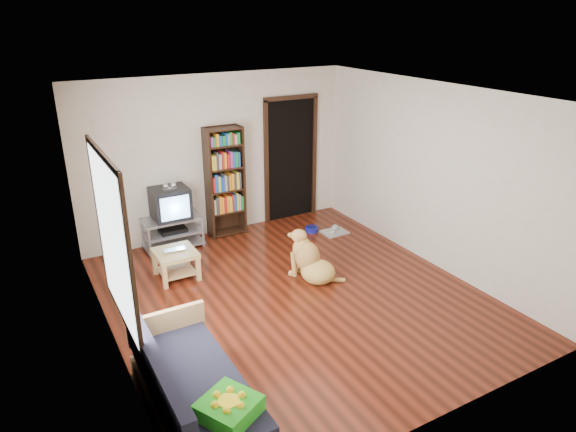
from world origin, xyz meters
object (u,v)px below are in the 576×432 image
dog_bowl (312,229)px  dog (311,261)px  green_cushion (229,408)px  tv_stand (173,231)px  crt_tv (170,202)px  laptop (176,251)px  bookshelf (225,176)px  grey_rag (335,232)px  sofa (192,393)px  coffee_table (176,259)px

dog_bowl → dog: (-0.88, -1.38, 0.22)m
green_cushion → tv_stand: 4.29m
crt_tv → laptop: bearing=-104.6°
dog_bowl → bookshelf: size_ratio=0.12×
laptop → tv_stand: (0.27, 1.01, -0.14)m
grey_rag → tv_stand: (-2.52, 0.79, 0.25)m
crt_tv → dog: crt_tv is taller
dog_bowl → laptop: bearing=-169.4°
green_cushion → tv_stand: size_ratio=0.47×
grey_rag → dog: (-1.18, -1.13, 0.25)m
crt_tv → sofa: (-0.97, -3.65, -0.48)m
grey_rag → laptop: bearing=-175.6°
grey_rag → bookshelf: (-1.57, 0.88, 0.99)m
green_cushion → sofa: bearing=74.9°
green_cushion → grey_rag: size_ratio=1.07×
coffee_table → laptop: bearing=-90.0°
tv_stand → coffee_table: (-0.27, -0.98, 0.01)m
dog_bowl → grey_rag: (0.30, -0.25, -0.03)m
tv_stand → sofa: 3.76m
bookshelf → sofa: bearing=-117.3°
sofa → coffee_table: bearing=75.1°
grey_rag → dog_bowl: bearing=140.2°
dog_bowl → tv_stand: 2.30m
tv_stand → crt_tv: bearing=90.0°
laptop → sofa: bearing=-102.0°
tv_stand → sofa: size_ratio=0.50×
green_cushion → tv_stand: (0.85, 4.20, -0.22)m
green_cushion → dog: bearing=18.6°
dog_bowl → green_cushion: bearing=-130.0°
grey_rag → crt_tv: (-2.52, 0.81, 0.73)m
green_cushion → sofa: sofa is taller
crt_tv → bookshelf: bearing=4.3°
dog_bowl → crt_tv: crt_tv is taller
grey_rag → sofa: bearing=-140.9°
bookshelf → sofa: size_ratio=1.00×
green_cushion → sofa: 0.63m
laptop → grey_rag: bearing=7.5°
grey_rag → sofa: size_ratio=0.22×
tv_stand → coffee_table: tv_stand is taller
green_cushion → crt_tv: crt_tv is taller
laptop → bookshelf: size_ratio=0.17×
green_cushion → laptop: bearing=52.2°
green_cushion → dog: 3.16m
dog_bowl → bookshelf: bookshelf is taller
green_cushion → bookshelf: size_ratio=0.24×
tv_stand → bookshelf: bearing=5.6°
green_cushion → tv_stand: green_cushion is taller
dog_bowl → dog: dog is taller
laptop → dog_bowl: laptop is taller
grey_rag → bookshelf: 2.05m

